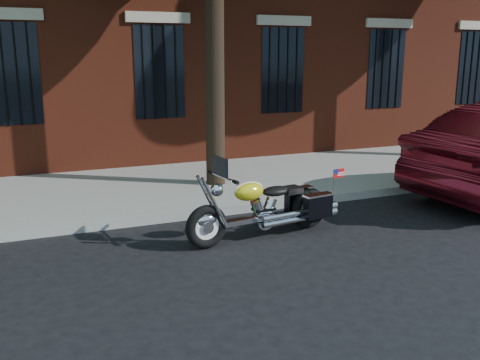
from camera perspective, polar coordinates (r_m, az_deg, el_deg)
name	(u,v)px	position (r m, az deg, el deg)	size (l,w,h in m)	color
ground	(252,241)	(7.65, 1.32, -6.56)	(120.00, 120.00, 0.00)	black
curb	(219,211)	(8.85, -2.28, -3.28)	(40.00, 0.16, 0.15)	gray
sidewalk	(186,185)	(10.57, -5.80, -0.56)	(40.00, 3.60, 0.15)	gray
motorcycle	(268,208)	(7.74, 3.04, -3.05)	(2.50, 0.91, 1.25)	black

